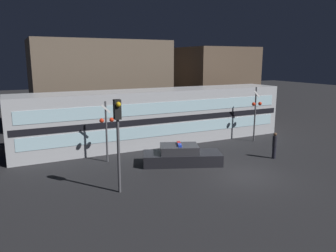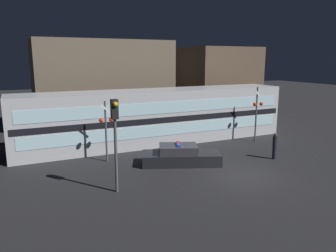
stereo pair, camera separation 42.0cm
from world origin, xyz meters
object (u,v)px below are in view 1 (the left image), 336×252
train (157,116)px  crossing_signal_near (256,109)px  police_car (181,156)px  traffic_light_corner (118,129)px  pedestrian (274,145)px

train → crossing_signal_near: crossing_signal_near is taller
train → police_car: 5.65m
train → traffic_light_corner: 9.62m
train → crossing_signal_near: (6.79, -3.03, 0.48)m
train → pedestrian: bearing=-54.8°
police_car → traffic_light_corner: bearing=-130.1°
pedestrian → crossing_signal_near: crossing_signal_near is taller
crossing_signal_near → traffic_light_corner: size_ratio=0.94×
crossing_signal_near → traffic_light_corner: traffic_light_corner is taller
police_car → crossing_signal_near: 8.22m
train → police_car: (-0.83, -5.38, -1.50)m
police_car → pedestrian: size_ratio=2.95×
train → traffic_light_corner: size_ratio=4.65×
pedestrian → traffic_light_corner: 10.69m
police_car → crossing_signal_near: (7.62, 2.35, 1.98)m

